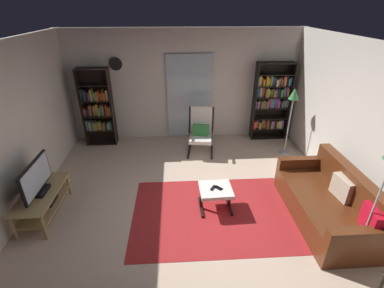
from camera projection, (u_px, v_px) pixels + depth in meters
ground_plane at (191, 210)px, 4.54m from camera, size 7.02×7.02×0.00m
wall_back at (184, 86)px, 6.52m from camera, size 5.60×0.06×2.60m
wall_right at (371, 136)px, 4.09m from camera, size 0.06×6.00×2.60m
glass_door_panel at (190, 97)px, 6.58m from camera, size 1.10×0.01×2.00m
area_rug at (213, 213)px, 4.49m from camera, size 2.62×1.85×0.01m
tv_stand at (43, 200)px, 4.33m from camera, size 0.52×1.15×0.44m
television at (37, 179)px, 4.14m from camera, size 0.20×0.86×0.53m
bookshelf_near_tv at (98, 108)px, 6.35m from camera, size 0.70×0.30×1.81m
bookshelf_near_sofa at (271, 101)px, 6.60m from camera, size 0.86×0.30×1.87m
leather_sofa at (329, 203)px, 4.24m from camera, size 0.90×1.89×0.84m
lounge_armchair at (201, 129)px, 6.15m from camera, size 0.64×0.72×1.02m
ottoman at (216, 192)px, 4.46m from camera, size 0.54×0.50×0.40m
tv_remote at (213, 188)px, 4.42m from camera, size 0.11×0.14×0.02m
cell_phone at (218, 188)px, 4.43m from camera, size 0.15×0.15×0.01m
floor_lamp_by_shelf at (293, 101)px, 5.73m from camera, size 0.22×0.22×1.51m
wall_clock at (116, 64)px, 6.12m from camera, size 0.29×0.03×0.29m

